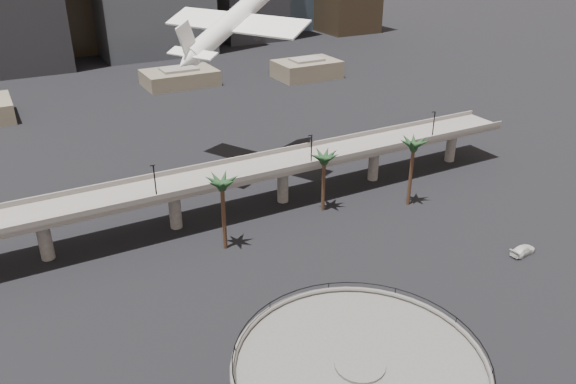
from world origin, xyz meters
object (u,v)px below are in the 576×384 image
car_a (350,356)px  car_b (361,303)px  airborne_jet (236,18)px  car_c (523,250)px  overpass (230,178)px

car_a → car_b: size_ratio=0.83×
car_a → car_b: 11.04m
airborne_jet → car_a: bearing=-129.8°
car_a → car_b: (7.39, 8.21, 0.12)m
airborne_jet → car_b: (-5.85, -54.13, -32.08)m
car_a → car_c: car_c is taller
car_a → airborne_jet: bearing=1.9°
car_c → overpass: bearing=38.0°
overpass → airborne_jet: airborne_jet is taller
airborne_jet → car_c: (26.43, -55.18, -32.16)m
car_c → car_b: bearing=80.9°
car_b → car_c: (32.28, -1.05, -0.08)m
airborne_jet → car_b: size_ratio=6.61×
overpass → car_c: size_ratio=25.15×
overpass → car_c: bearing=-44.8°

